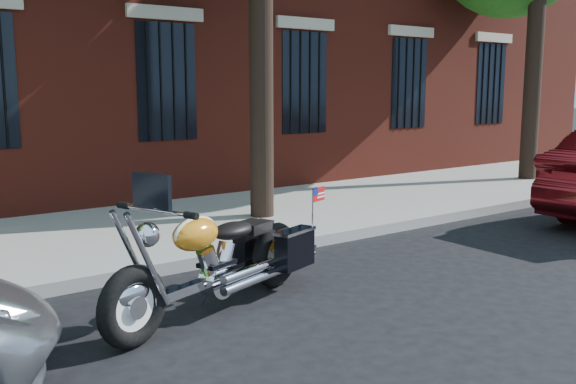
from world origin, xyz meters
TOP-DOWN VIEW (x-y plane):
  - ground at (0.00, 0.00)m, footprint 120.00×120.00m
  - curb at (0.00, 1.38)m, footprint 40.00×0.16m
  - sidewalk at (0.00, 3.26)m, footprint 40.00×3.60m
  - motorcycle at (-1.95, -0.06)m, footprint 2.77×1.34m

SIDE VIEW (x-z plane):
  - ground at x=0.00m, z-range 0.00..0.00m
  - curb at x=0.00m, z-range 0.00..0.15m
  - sidewalk at x=0.00m, z-range 0.00..0.15m
  - motorcycle at x=-1.95m, z-range -0.23..1.18m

